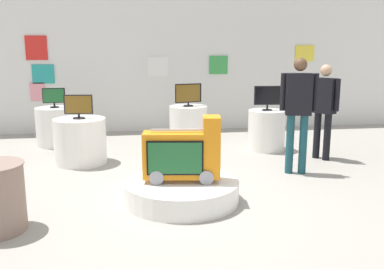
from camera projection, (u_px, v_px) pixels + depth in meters
ground_plane at (187, 195)px, 5.58m from camera, size 30.00×30.00×0.00m
back_wall_display at (161, 65)px, 9.75m from camera, size 11.94×0.13×3.06m
main_display_pedestal at (182, 191)px, 5.35m from camera, size 1.45×1.45×0.27m
novelty_firetruck_tv at (183, 155)px, 5.25m from camera, size 0.99×0.47×0.83m
display_pedestal_left_rear at (188, 125)px, 8.60m from camera, size 0.77×0.77×0.77m
tv_on_left_rear at (188, 94)px, 8.47m from camera, size 0.55×0.20×0.46m
display_pedestal_center_rear at (266, 130)px, 8.02m from camera, size 0.70×0.70×0.77m
tv_on_center_rear at (268, 97)px, 7.88m from camera, size 0.52×0.19×0.46m
display_pedestal_right_rear at (80, 141)px, 7.08m from camera, size 0.87×0.87×0.77m
tv_on_right_rear at (78, 106)px, 6.96m from camera, size 0.47×0.19×0.40m
display_pedestal_far_right at (56, 126)px, 8.39m from camera, size 0.77×0.77×0.77m
tv_on_far_right at (54, 97)px, 8.27m from camera, size 0.43×0.17×0.39m
shopper_browsing_near_truck at (324, 105)px, 7.23m from camera, size 0.37×0.48×1.65m
shopper_browsing_rear at (298, 107)px, 6.37m from camera, size 0.54×0.29×1.78m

